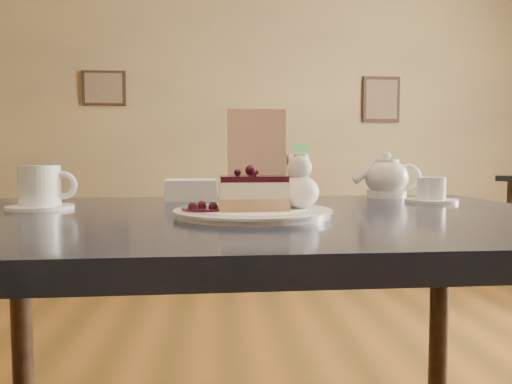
{
  "coord_description": "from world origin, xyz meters",
  "views": [
    {
      "loc": [
        -0.21,
        -1.0,
        0.9
      ],
      "look_at": [
        -0.14,
        -0.15,
        0.84
      ],
      "focal_mm": 35.0,
      "sensor_mm": 36.0,
      "label": 1
    }
  ],
  "objects": [
    {
      "name": "berry_sauce",
      "position": [
        -0.23,
        -0.09,
        0.81
      ],
      "size": [
        0.08,
        0.08,
        0.01
      ],
      "primitive_type": "cylinder",
      "color": "black",
      "rests_on": "dessert_plate"
    },
    {
      "name": "tea_set",
      "position": [
        0.26,
        0.29,
        0.84
      ],
      "size": [
        0.23,
        0.27,
        0.11
      ],
      "color": "white",
      "rests_on": "main_table"
    },
    {
      "name": "napkin_stack",
      "position": [
        -0.28,
        0.28,
        0.82
      ],
      "size": [
        0.13,
        0.13,
        0.05
      ],
      "primitive_type": "cube",
      "rotation": [
        0.0,
        0.0,
        0.02
      ],
      "color": "white",
      "rests_on": "main_table"
    },
    {
      "name": "whipped_cream",
      "position": [
        -0.05,
        -0.07,
        0.83
      ],
      "size": [
        0.07,
        0.07,
        0.06
      ],
      "color": "white",
      "rests_on": "dessert_plate"
    },
    {
      "name": "sugar_shaker",
      "position": [
        0.01,
        0.32,
        0.85
      ],
      "size": [
        0.06,
        0.06,
        0.12
      ],
      "color": "white",
      "rests_on": "main_table"
    },
    {
      "name": "cheesecake_slice",
      "position": [
        -0.14,
        -0.08,
        0.83
      ],
      "size": [
        0.13,
        0.09,
        0.06
      ],
      "rotation": [
        0.0,
        0.0,
        0.02
      ],
      "color": "#DAAB7D",
      "rests_on": "dessert_plate"
    },
    {
      "name": "main_table",
      "position": [
        -0.14,
        -0.03,
        0.71
      ],
      "size": [
        1.28,
        0.87,
        0.79
      ],
      "rotation": [
        0.0,
        0.0,
        0.02
      ],
      "color": "black",
      "rests_on": "ground"
    },
    {
      "name": "dessert_plate",
      "position": [
        -0.14,
        -0.08,
        0.8
      ],
      "size": [
        0.29,
        0.29,
        0.01
      ],
      "primitive_type": "cylinder",
      "color": "white",
      "rests_on": "main_table"
    },
    {
      "name": "coffee_set",
      "position": [
        -0.58,
        0.08,
        0.83
      ],
      "size": [
        0.15,
        0.14,
        0.09
      ],
      "color": "white",
      "rests_on": "main_table"
    },
    {
      "name": "menu_card",
      "position": [
        -0.11,
        0.29,
        0.91
      ],
      "size": [
        0.15,
        0.03,
        0.23
      ],
      "primitive_type": "cube",
      "rotation": [
        0.0,
        0.0,
        0.02
      ],
      "color": "#FAE0B1",
      "rests_on": "main_table"
    }
  ]
}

